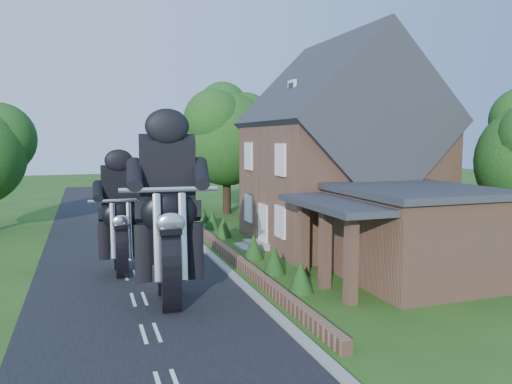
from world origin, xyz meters
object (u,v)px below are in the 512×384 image
object	(u,v)px
house	(340,156)
garden_wall	(225,251)
motorcycle_follow	(121,256)
annex	(412,232)
motorcycle_lead	(170,276)

from	to	relation	value
house	garden_wall	bearing A→B (deg)	-170.83
motorcycle_follow	house	bearing A→B (deg)	-164.58
annex	motorcycle_follow	bearing A→B (deg)	157.86
garden_wall	annex	world-z (taller)	annex
annex	garden_wall	bearing A→B (deg)	133.84
house	motorcycle_lead	bearing A→B (deg)	-144.84
garden_wall	motorcycle_lead	world-z (taller)	motorcycle_lead
garden_wall	house	size ratio (longest dim) A/B	2.15
garden_wall	motorcycle_lead	bearing A→B (deg)	-120.59
garden_wall	house	xyz separation A→B (m)	(6.19, 1.00, 4.14)
motorcycle_lead	annex	bearing A→B (deg)	-174.92
annex	motorcycle_lead	size ratio (longest dim) A/B	3.59
garden_wall	house	distance (m)	7.52
annex	house	bearing A→B (deg)	84.76
motorcycle_lead	motorcycle_follow	world-z (taller)	motorcycle_lead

